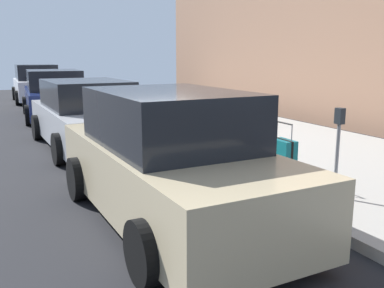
% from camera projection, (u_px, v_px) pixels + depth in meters
% --- Properties ---
extents(ground_plane, '(40.00, 40.00, 0.00)m').
position_uv_depth(ground_plane, '(156.00, 145.00, 10.18)').
color(ground_plane, black).
extents(sidewalk_curb, '(18.00, 5.00, 0.14)m').
position_uv_depth(sidewalk_curb, '(245.00, 134.00, 11.21)').
color(sidewalk_curb, '#9E9B93').
rests_on(sidewalk_curb, ground_plane).
extents(suitcase_teal_0, '(0.43, 0.22, 0.97)m').
position_uv_depth(suitcase_teal_0, '(283.00, 161.00, 6.64)').
color(suitcase_teal_0, '#0F606B').
rests_on(suitcase_teal_0, sidewalk_curb).
extents(suitcase_silver_1, '(0.50, 0.19, 0.86)m').
position_uv_depth(suitcase_silver_1, '(260.00, 156.00, 7.13)').
color(suitcase_silver_1, '#9EA0A8').
rests_on(suitcase_silver_1, sidewalk_curb).
extents(suitcase_red_2, '(0.46, 0.25, 0.56)m').
position_uv_depth(suitcase_red_2, '(244.00, 152.00, 7.68)').
color(suitcase_red_2, red).
rests_on(suitcase_red_2, sidewalk_curb).
extents(suitcase_olive_3, '(0.37, 0.26, 0.64)m').
position_uv_depth(suitcase_olive_3, '(229.00, 145.00, 8.12)').
color(suitcase_olive_3, '#59601E').
rests_on(suitcase_olive_3, sidewalk_curb).
extents(suitcase_black_4, '(0.43, 0.24, 0.79)m').
position_uv_depth(suitcase_black_4, '(217.00, 142.00, 8.58)').
color(suitcase_black_4, black).
rests_on(suitcase_black_4, sidewalk_curb).
extents(suitcase_maroon_5, '(0.36, 0.25, 0.79)m').
position_uv_depth(suitcase_maroon_5, '(205.00, 137.00, 9.01)').
color(suitcase_maroon_5, maroon).
rests_on(suitcase_maroon_5, sidewalk_curb).
extents(fire_hydrant, '(0.39, 0.21, 0.79)m').
position_uv_depth(fire_hydrant, '(188.00, 125.00, 9.71)').
color(fire_hydrant, red).
rests_on(fire_hydrant, sidewalk_curb).
extents(bollard_post, '(0.12, 0.12, 0.78)m').
position_uv_depth(bollard_post, '(172.00, 123.00, 10.18)').
color(bollard_post, brown).
rests_on(bollard_post, sidewalk_curb).
extents(parking_meter, '(0.12, 0.09, 1.27)m').
position_uv_depth(parking_meter, '(338.00, 140.00, 5.86)').
color(parking_meter, slate).
rests_on(parking_meter, sidewalk_curb).
extents(parked_car_beige_0, '(4.46, 2.09, 1.69)m').
position_uv_depth(parked_car_beige_0, '(169.00, 161.00, 5.41)').
color(parked_car_beige_0, tan).
rests_on(parked_car_beige_0, ground_plane).
extents(parked_car_silver_1, '(4.74, 2.22, 1.56)m').
position_uv_depth(parked_car_silver_1, '(87.00, 116.00, 9.89)').
color(parked_car_silver_1, '#B2B5BA').
rests_on(parked_car_silver_1, ground_plane).
extents(parked_car_navy_2, '(4.79, 2.23, 1.63)m').
position_uv_depth(parked_car_navy_2, '(55.00, 96.00, 14.61)').
color(parked_car_navy_2, '#141E4C').
rests_on(parked_car_navy_2, ground_plane).
extents(parked_car_white_3, '(4.24, 2.12, 1.71)m').
position_uv_depth(parked_car_white_3, '(37.00, 84.00, 19.82)').
color(parked_car_white_3, silver).
rests_on(parked_car_white_3, ground_plane).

